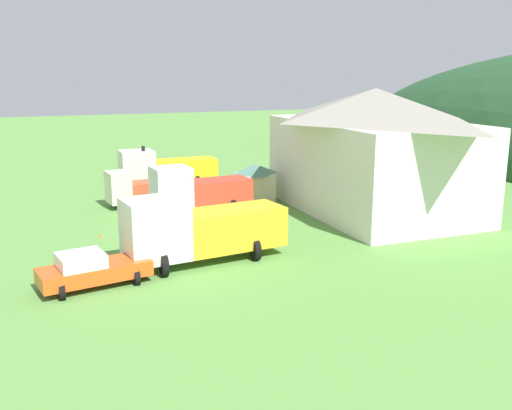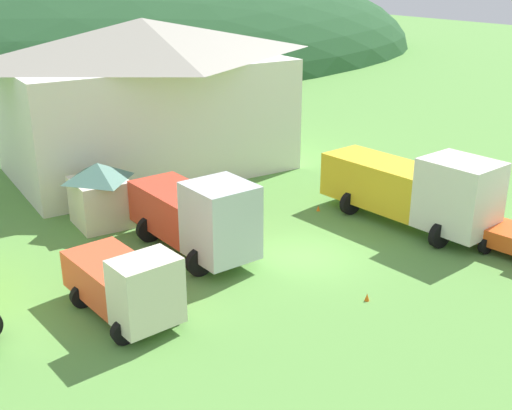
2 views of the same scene
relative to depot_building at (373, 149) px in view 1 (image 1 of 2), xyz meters
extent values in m
plane|color=#5B9342|center=(0.63, -14.58, -4.35)|extent=(200.00, 200.00, 0.00)
cube|color=white|center=(0.00, 0.00, -1.22)|extent=(14.78, 9.31, 6.26)
pyramid|color=gray|center=(0.00, 0.00, 3.00)|extent=(15.96, 10.05, 2.19)
cube|color=beige|center=(-5.28, -6.74, -3.27)|extent=(2.24, 2.48, 2.16)
pyramid|color=#4C7A6B|center=(-5.28, -6.74, -1.82)|extent=(2.42, 2.68, 0.76)
cube|color=silver|center=(-12.65, -14.11, -2.42)|extent=(2.38, 2.74, 2.76)
cube|color=black|center=(-12.65, -14.24, -1.82)|extent=(1.31, 2.17, 0.88)
cube|color=yellow|center=(-12.80, -10.15, -2.89)|extent=(2.48, 5.33, 1.83)
cylinder|color=black|center=(-11.66, -14.07, -3.80)|extent=(1.10, 0.30, 1.10)
cylinder|color=black|center=(-13.64, -14.14, -3.80)|extent=(1.10, 0.30, 1.10)
cylinder|color=black|center=(-11.83, -9.33, -3.80)|extent=(1.10, 0.30, 1.10)
cylinder|color=black|center=(-13.82, -9.40, -3.80)|extent=(1.10, 0.30, 1.10)
cube|color=beige|center=(-7.17, -16.40, -2.84)|extent=(2.21, 1.71, 2.22)
cube|color=black|center=(-7.16, -16.47, -2.36)|extent=(1.24, 1.30, 0.71)
cube|color=#DB512D|center=(-7.48, -13.98, -3.29)|extent=(2.46, 3.65, 1.32)
cylinder|color=black|center=(-6.30, -16.29, -3.95)|extent=(0.80, 0.30, 0.80)
cylinder|color=black|center=(-8.03, -16.51, -3.95)|extent=(0.80, 0.30, 0.80)
cylinder|color=black|center=(-6.68, -13.36, -3.95)|extent=(0.80, 0.30, 0.80)
cylinder|color=black|center=(-8.41, -13.58, -3.95)|extent=(0.80, 0.30, 0.80)
cube|color=silver|center=(-2.89, -13.55, -2.35)|extent=(2.47, 2.59, 2.90)
cube|color=black|center=(-2.88, -13.67, -1.72)|extent=(1.38, 2.02, 0.93)
cube|color=red|center=(-3.18, -10.22, -2.90)|extent=(2.63, 4.47, 1.80)
cylinder|color=black|center=(-1.91, -13.47, -3.80)|extent=(1.10, 0.30, 1.10)
cylinder|color=black|center=(-3.88, -13.64, -3.80)|extent=(1.10, 0.30, 1.10)
cylinder|color=black|center=(-2.25, -9.49, -3.80)|extent=(1.10, 0.30, 1.10)
cylinder|color=black|center=(-4.22, -9.66, -3.80)|extent=(1.10, 0.30, 1.10)
cube|color=silver|center=(6.82, -16.58, -2.29)|extent=(2.79, 3.26, 3.03)
cube|color=black|center=(6.84, -16.73, -1.63)|extent=(1.60, 2.52, 0.97)
cube|color=gold|center=(6.27, -12.45, -2.77)|extent=(3.10, 5.64, 2.06)
cylinder|color=black|center=(7.87, -16.44, -3.80)|extent=(1.10, 0.30, 1.10)
cylinder|color=black|center=(5.77, -16.72, -3.80)|extent=(1.10, 0.30, 1.10)
cylinder|color=black|center=(7.21, -11.51, -3.80)|extent=(1.10, 0.30, 1.10)
cylinder|color=black|center=(5.11, -11.79, -3.80)|extent=(1.10, 0.30, 1.10)
cube|color=#E8541C|center=(8.02, -19.64, -3.66)|extent=(2.78, 5.19, 0.70)
cube|color=silver|center=(8.13, -20.22, -3.00)|extent=(2.08, 2.26, 0.62)
cylinder|color=black|center=(9.15, -21.13, -4.01)|extent=(0.68, 0.24, 0.68)
cylinder|color=black|center=(7.52, -21.44, -4.01)|extent=(0.68, 0.24, 0.68)
cylinder|color=black|center=(8.52, -17.85, -4.01)|extent=(0.68, 0.24, 0.68)
cylinder|color=black|center=(6.90, -18.15, -4.01)|extent=(0.68, 0.24, 0.68)
cylinder|color=#4C4C51|center=(-12.21, -13.62, -2.78)|extent=(0.12, 0.12, 3.15)
cube|color=black|center=(-12.21, -13.62, -0.93)|extent=(0.20, 0.24, 0.55)
sphere|color=green|center=(-12.21, -13.49, -0.93)|extent=(0.14, 0.14, 0.14)
cone|color=orange|center=(4.08, -10.67, -4.35)|extent=(0.36, 0.36, 0.55)
cone|color=orange|center=(0.17, -18.54, -4.35)|extent=(0.36, 0.36, 0.56)
camera|label=1|loc=(33.61, -21.75, 5.22)|focal=40.23mm
camera|label=2|loc=(-13.62, -33.00, 6.66)|focal=44.32mm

